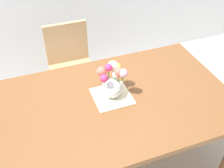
% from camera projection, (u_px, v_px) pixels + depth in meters
% --- Properties ---
extents(ground_plane, '(12.00, 12.00, 0.00)m').
position_uv_depth(ground_plane, '(111.00, 162.00, 2.45)').
color(ground_plane, '#B7AD99').
extents(dining_table, '(1.78, 1.07, 0.73)m').
position_uv_depth(dining_table, '(111.00, 109.00, 2.03)').
color(dining_table, brown).
rests_on(dining_table, ground_plane).
extents(chair_far, '(0.42, 0.42, 0.90)m').
position_uv_depth(chair_far, '(71.00, 63.00, 2.73)').
color(chair_far, tan).
rests_on(chair_far, ground_plane).
extents(placemat, '(0.27, 0.27, 0.01)m').
position_uv_depth(placemat, '(112.00, 96.00, 2.03)').
color(placemat, beige).
rests_on(placemat, dining_table).
extents(flower_vase, '(0.20, 0.19, 0.25)m').
position_uv_depth(flower_vase, '(112.00, 81.00, 1.95)').
color(flower_vase, silver).
rests_on(flower_vase, placemat).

